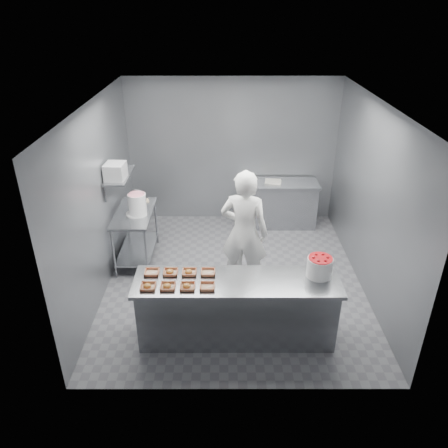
{
  "coord_description": "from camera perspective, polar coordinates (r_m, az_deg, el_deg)",
  "views": [
    {
      "loc": [
        -0.17,
        -5.86,
        4.05
      ],
      "look_at": [
        -0.16,
        -0.2,
        1.1
      ],
      "focal_mm": 35.0,
      "sensor_mm": 36.0,
      "label": 1
    }
  ],
  "objects": [
    {
      "name": "wall_left",
      "position": [
        6.68,
        -15.98,
        3.09
      ],
      "size": [
        0.04,
        4.5,
        2.8
      ],
      "primitive_type": "cube",
      "color": "slate",
      "rests_on": "ground"
    },
    {
      "name": "tray_2",
      "position": [
        5.38,
        -4.82,
        -8.1
      ],
      "size": [
        0.19,
        0.18,
        0.06
      ],
      "color": "tan",
      "rests_on": "service_counter"
    },
    {
      "name": "tray_7",
      "position": [
        5.62,
        -2.09,
        -6.31
      ],
      "size": [
        0.19,
        0.18,
        0.04
      ],
      "color": "tan",
      "rests_on": "service_counter"
    },
    {
      "name": "back_counter",
      "position": [
        8.62,
        7.09,
        2.66
      ],
      "size": [
        1.5,
        0.6,
        0.9
      ],
      "color": "slate",
      "rests_on": "ground"
    },
    {
      "name": "worker",
      "position": [
        6.42,
        2.66,
        -1.13
      ],
      "size": [
        0.8,
        0.62,
        1.94
      ],
      "primitive_type": "imported",
      "rotation": [
        0.0,
        0.0,
        2.89
      ],
      "color": "white",
      "rests_on": "ground"
    },
    {
      "name": "tray_4",
      "position": [
        5.69,
        -9.41,
        -6.23
      ],
      "size": [
        0.19,
        0.18,
        0.04
      ],
      "color": "tan",
      "rests_on": "service_counter"
    },
    {
      "name": "tray_3",
      "position": [
        5.36,
        -2.2,
        -8.15
      ],
      "size": [
        0.19,
        0.18,
        0.04
      ],
      "color": "tan",
      "rests_on": "service_counter"
    },
    {
      "name": "service_counter",
      "position": [
        5.77,
        1.66,
        -11.02
      ],
      "size": [
        2.6,
        0.7,
        0.9
      ],
      "color": "slate",
      "rests_on": "ground"
    },
    {
      "name": "rag",
      "position": [
        7.7,
        -10.35,
        3.03
      ],
      "size": [
        0.17,
        0.16,
        0.02
      ],
      "primitive_type": "cube",
      "rotation": [
        0.0,
        0.0,
        0.3
      ],
      "color": "#CCB28C",
      "rests_on": "prep_table"
    },
    {
      "name": "tray_5",
      "position": [
        5.65,
        -7.02,
        -6.24
      ],
      "size": [
        0.19,
        0.18,
        0.06
      ],
      "color": "tan",
      "rests_on": "service_counter"
    },
    {
      "name": "wall_shelf",
      "position": [
        7.12,
        -13.55,
        6.22
      ],
      "size": [
        0.35,
        0.9,
        0.03
      ],
      "primitive_type": "cube",
      "color": "slate",
      "rests_on": "wall_left"
    },
    {
      "name": "paper_stack",
      "position": [
        8.42,
        6.43,
        5.53
      ],
      "size": [
        0.33,
        0.27,
        0.04
      ],
      "primitive_type": "cube",
      "rotation": [
        0.0,
        0.0,
        -0.17
      ],
      "color": "silver",
      "rests_on": "back_counter"
    },
    {
      "name": "tray_1",
      "position": [
        5.4,
        -7.38,
        -8.07
      ],
      "size": [
        0.19,
        0.18,
        0.06
      ],
      "color": "tan",
      "rests_on": "service_counter"
    },
    {
      "name": "ceiling",
      "position": [
        5.99,
        1.62,
        15.51
      ],
      "size": [
        4.5,
        4.5,
        0.0
      ],
      "primitive_type": "plane",
      "rotation": [
        3.14,
        0.0,
        0.0
      ],
      "color": "white",
      "rests_on": "wall_back"
    },
    {
      "name": "prep_table",
      "position": [
        7.47,
        -11.48,
        -0.6
      ],
      "size": [
        0.6,
        1.2,
        0.9
      ],
      "color": "slate",
      "rests_on": "ground"
    },
    {
      "name": "wall_right",
      "position": [
        6.78,
        18.62,
        3.06
      ],
      "size": [
        0.04,
        4.5,
        2.8
      ],
      "primitive_type": "cube",
      "color": "slate",
      "rests_on": "ground"
    },
    {
      "name": "tray_6",
      "position": [
        5.63,
        -4.58,
        -6.27
      ],
      "size": [
        0.19,
        0.18,
        0.06
      ],
      "color": "tan",
      "rests_on": "service_counter"
    },
    {
      "name": "tray_0",
      "position": [
        5.44,
        -9.91,
        -8.01
      ],
      "size": [
        0.19,
        0.18,
        0.06
      ],
      "color": "tan",
      "rests_on": "service_counter"
    },
    {
      "name": "glaze_bucket",
      "position": [
        7.15,
        -11.26,
        2.57
      ],
      "size": [
        0.3,
        0.29,
        0.44
      ],
      "color": "white",
      "rests_on": "prep_table"
    },
    {
      "name": "strawberry_tub",
      "position": [
        5.64,
        12.38,
        -5.4
      ],
      "size": [
        0.32,
        0.32,
        0.27
      ],
      "color": "white",
      "rests_on": "service_counter"
    },
    {
      "name": "appliance",
      "position": [
        6.89,
        -14.01,
        6.7
      ],
      "size": [
        0.31,
        0.35,
        0.25
      ],
      "primitive_type": "cube",
      "rotation": [
        0.0,
        0.0,
        -0.06
      ],
      "color": "gray",
      "rests_on": "wall_shelf"
    },
    {
      "name": "wall_back",
      "position": [
        8.53,
        1.1,
        9.45
      ],
      "size": [
        4.0,
        0.04,
        2.8
      ],
      "primitive_type": "cube",
      "color": "slate",
      "rests_on": "ground"
    },
    {
      "name": "bucket_lid",
      "position": [
        7.25,
        -11.41,
        1.33
      ],
      "size": [
        0.39,
        0.39,
        0.03
      ],
      "primitive_type": "cylinder",
      "rotation": [
        0.0,
        0.0,
        0.21
      ],
      "color": "white",
      "rests_on": "prep_table"
    },
    {
      "name": "floor",
      "position": [
        7.12,
        1.32,
        -7.1
      ],
      "size": [
        4.5,
        4.5,
        0.0
      ],
      "primitive_type": "plane",
      "color": "#4C4C51",
      "rests_on": "ground"
    }
  ]
}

